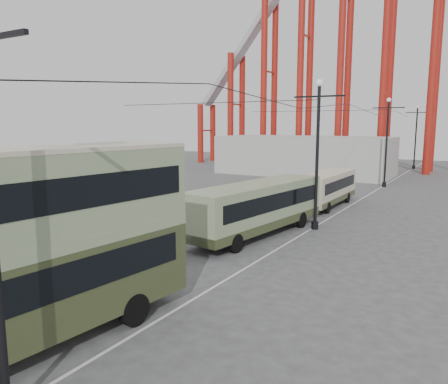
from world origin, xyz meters
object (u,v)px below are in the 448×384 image
Objects in this scene: double_decker_bus at (16,242)px; single_decker_green at (258,206)px; pedestrian at (153,242)px; single_decker_cream at (327,187)px.

single_decker_green is at bearing 96.97° from double_decker_bus.
single_decker_green is (-0.25, 15.80, -1.57)m from double_decker_bus.
pedestrian is (-2.13, -7.14, -0.84)m from single_decker_green.
single_decker_green is at bearing -92.71° from single_decker_cream.
single_decker_green is 11.33m from single_decker_cream.
single_decker_cream is at bearing -134.63° from pedestrian.
double_decker_bus reaches higher than pedestrian.
single_decker_green is 1.29× the size of single_decker_cream.
double_decker_bus is 1.29× the size of single_decker_cream.
double_decker_bus is at bearing -90.27° from single_decker_cream.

